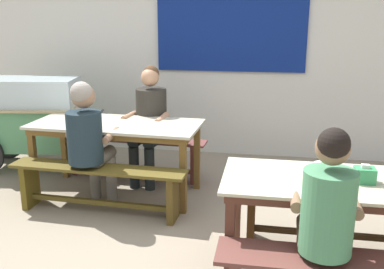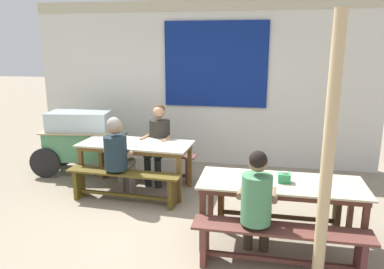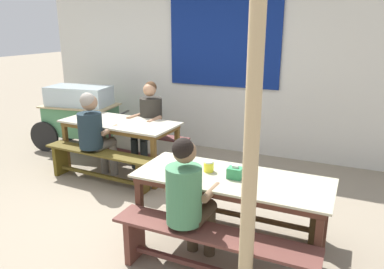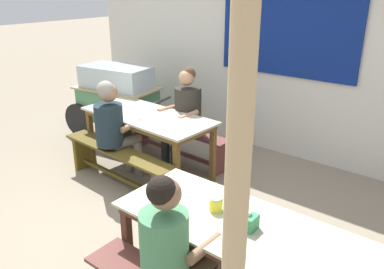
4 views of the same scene
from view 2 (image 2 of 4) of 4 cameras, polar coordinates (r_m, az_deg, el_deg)
ground_plane at (r=4.93m, az=-3.89°, el=-13.38°), size 40.00×40.00×0.00m
backdrop_wall at (r=6.99m, az=1.62°, el=8.33°), size 6.48×0.23×3.04m
dining_table_far at (r=5.77m, az=-8.69°, el=-2.01°), size 1.76×0.83×0.77m
dining_table_near at (r=4.24m, az=13.58°, el=-8.08°), size 1.82×0.74×0.77m
bench_far_back at (r=6.33m, az=-6.83°, el=-4.28°), size 1.69×0.34×0.47m
bench_far_front at (r=5.45m, az=-10.56°, el=-7.24°), size 1.71×0.35×0.47m
bench_near_back at (r=4.86m, az=13.13°, el=-10.24°), size 1.68×0.28×0.47m
bench_near_front at (r=3.95m, az=13.49°, el=-15.86°), size 1.78×0.32×0.47m
food_cart at (r=6.84m, az=-17.07°, el=-0.38°), size 1.66×0.91×1.11m
person_center_facing at (r=6.08m, az=-5.24°, el=-0.64°), size 0.48×0.56×1.30m
person_left_back_turned at (r=5.42m, az=-11.45°, el=-2.74°), size 0.46×0.55×1.27m
person_near_front at (r=3.84m, az=10.00°, el=-10.00°), size 0.42×0.56×1.26m
tissue_box at (r=4.19m, az=14.12°, el=-6.54°), size 0.13×0.11×0.12m
condiment_jar at (r=4.23m, az=10.28°, el=-6.16°), size 0.10×0.10×0.11m
wooden_support_post at (r=3.45m, az=20.32°, el=-3.57°), size 0.11×0.11×2.54m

